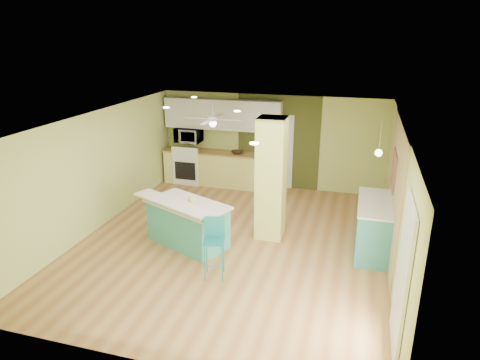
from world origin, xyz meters
name	(u,v)px	position (x,y,z in m)	size (l,w,h in m)	color
floor	(233,242)	(0.00, 0.00, -0.01)	(6.00, 7.00, 0.01)	#966134
ceiling	(232,120)	(0.00, 0.00, 2.50)	(6.00, 7.00, 0.01)	white
wall_back	(271,142)	(0.00, 3.50, 1.25)	(6.00, 0.01, 2.50)	#BBC76A
wall_front	(147,280)	(0.00, -3.50, 1.25)	(6.00, 0.01, 2.50)	#BBC76A
wall_left	(97,171)	(-3.00, 0.00, 1.25)	(0.01, 7.00, 2.50)	#BBC76A
wall_right	(397,200)	(3.00, 0.00, 1.25)	(0.01, 7.00, 2.50)	#BBC76A
wood_panel	(394,189)	(2.99, 0.60, 1.25)	(0.02, 3.40, 2.50)	#9A8658
olive_accent	(278,142)	(0.20, 3.49, 1.25)	(2.20, 0.02, 2.50)	#40461C
interior_door	(278,152)	(0.20, 3.46, 1.00)	(0.82, 0.05, 2.00)	white
french_door	(402,279)	(2.97, -2.30, 1.05)	(0.04, 1.08, 2.10)	white
column	(271,179)	(0.65, 0.50, 1.25)	(0.55, 0.55, 2.50)	#C6CC5E
kitchen_run	(222,169)	(-1.30, 3.20, 0.47)	(3.25, 0.63, 0.94)	#DFDE74
stove	(190,166)	(-2.25, 3.19, 0.46)	(0.76, 0.66, 1.08)	white
upper_cabinets	(222,114)	(-1.30, 3.32, 1.95)	(3.20, 0.34, 0.80)	silver
microwave	(188,135)	(-2.25, 3.20, 1.35)	(0.70, 0.48, 0.39)	white
ceiling_fan	(213,119)	(-1.10, 2.00, 2.08)	(1.41, 1.41, 0.61)	silver
pendant_lamp	(379,153)	(2.65, 0.75, 1.88)	(0.14, 0.14, 0.69)	white
wall_decor	(394,170)	(2.96, 0.80, 1.55)	(0.03, 0.90, 0.70)	brown
peninsula	(187,222)	(-0.85, -0.32, 0.47)	(2.03, 1.63, 1.01)	teal
bar_stool	(214,238)	(0.05, -1.26, 0.72)	(0.43, 0.43, 1.07)	teal
side_counter	(374,227)	(2.70, 0.41, 0.51)	(0.67, 1.58, 1.02)	teal
fruit_bowl	(237,152)	(-0.85, 3.17, 0.98)	(0.31, 0.31, 0.08)	#342215
canister	(192,200)	(-0.73, -0.33, 0.97)	(0.14, 0.14, 0.18)	gold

